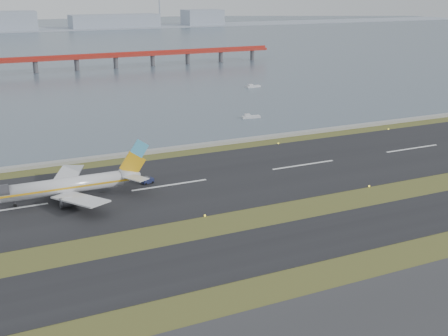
{
  "coord_description": "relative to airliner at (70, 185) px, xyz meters",
  "views": [
    {
      "loc": [
        -44.53,
        -97.26,
        47.81
      ],
      "look_at": [
        11.43,
        22.0,
        5.41
      ],
      "focal_mm": 45.0,
      "sensor_mm": 36.0,
      "label": 1
    }
  ],
  "objects": [
    {
      "name": "ground",
      "position": [
        24.63,
        -30.85,
        -3.46
      ],
      "size": [
        1000.0,
        1000.0,
        0.0
      ],
      "primitive_type": "plane",
      "color": "#3A4D1B",
      "rests_on": "ground"
    },
    {
      "name": "workboat_far",
      "position": [
        112.55,
        120.01,
        -2.88
      ],
      "size": [
        7.7,
        3.07,
        1.82
      ],
      "rotation": [
        0.0,
        0.0,
        0.1
      ],
      "color": "silver",
      "rests_on": "ground"
    },
    {
      "name": "runway_strip",
      "position": [
        24.63,
        -0.85,
        -3.41
      ],
      "size": [
        1000.0,
        45.0,
        0.1
      ],
      "primitive_type": "cube",
      "color": "black",
      "rests_on": "ground"
    },
    {
      "name": "pushback_tug",
      "position": [
        19.85,
        2.75,
        -2.53
      ],
      "size": [
        3.32,
        2.42,
        1.91
      ],
      "rotation": [
        0.0,
        0.0,
        0.26
      ],
      "color": "#161B3D",
      "rests_on": "ground"
    },
    {
      "name": "airliner",
      "position": [
        0.0,
        0.0,
        0.0
      ],
      "size": [
        38.52,
        32.89,
        12.8
      ],
      "color": "silver",
      "rests_on": "ground"
    },
    {
      "name": "seawall",
      "position": [
        24.63,
        29.15,
        -2.96
      ],
      "size": [
        1000.0,
        2.5,
        1.0
      ],
      "primitive_type": "cube",
      "color": "gray",
      "rests_on": "ground"
    },
    {
      "name": "far_shoreline",
      "position": [
        38.25,
        589.15,
        2.61
      ],
      "size": [
        1400.0,
        80.0,
        60.5
      ],
      "color": "#939EAE",
      "rests_on": "ground"
    },
    {
      "name": "taxiway_strip",
      "position": [
        24.63,
        -42.85,
        -3.41
      ],
      "size": [
        1000.0,
        18.0,
        0.1
      ],
      "primitive_type": "cube",
      "color": "black",
      "rests_on": "ground"
    },
    {
      "name": "red_pier",
      "position": [
        44.63,
        219.15,
        3.82
      ],
      "size": [
        260.0,
        5.0,
        10.2
      ],
      "color": "#A0251B",
      "rests_on": "ground"
    },
    {
      "name": "bay_water",
      "position": [
        24.63,
        429.15,
        -3.46
      ],
      "size": [
        1400.0,
        800.0,
        1.3
      ],
      "primitive_type": "cube",
      "color": "#445361",
      "rests_on": "ground"
    },
    {
      "name": "workboat_near",
      "position": [
        79.02,
        58.79,
        -2.9
      ],
      "size": [
        7.49,
        3.2,
        1.76
      ],
      "rotation": [
        0.0,
        0.0,
        -0.13
      ],
      "color": "silver",
      "rests_on": "ground"
    }
  ]
}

